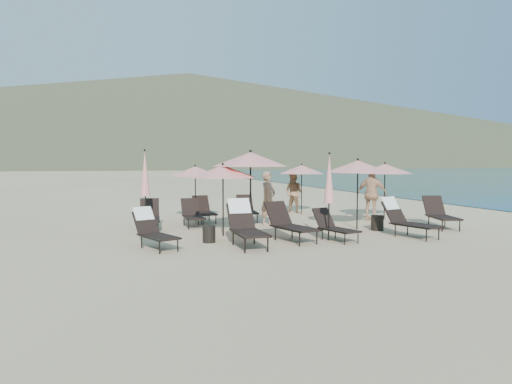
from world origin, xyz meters
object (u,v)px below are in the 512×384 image
object	(u,v)px
umbrella_open_1	(251,159)
beachgoer_a	(268,198)
umbrella_open_4	(302,169)
umbrella_open_5	(385,169)
lounger_1	(246,224)
umbrella_open_3	(195,171)
umbrella_closed_0	(329,179)
lounger_3	(334,226)
lounger_6	(150,216)
lounger_5	(440,214)
beachgoer_b	(294,193)
lounger_4	(406,218)
lounger_0	(153,229)
lounger_9	(247,209)
side_table_1	(377,223)
umbrella_open_2	(358,166)
beachgoer_c	(372,194)
umbrella_closed_1	(145,174)
umbrella_open_0	(223,171)
lounger_8	(204,210)
side_table_0	(209,234)
lounger_7	(192,214)
lounger_2	(290,223)

from	to	relation	value
umbrella_open_1	beachgoer_a	distance (m)	2.33
umbrella_open_4	umbrella_open_5	bearing A→B (deg)	-51.97
lounger_1	umbrella_open_3	world-z (taller)	umbrella_open_3
umbrella_closed_0	lounger_3	bearing A→B (deg)	-8.09
lounger_6	umbrella_open_1	xyz separation A→B (m)	(2.76, -1.86, 1.79)
lounger_5	umbrella_open_1	world-z (taller)	umbrella_open_1
lounger_1	beachgoer_b	xyz separation A→B (m)	(4.31, 6.61, 0.26)
beachgoer_a	lounger_1	bearing A→B (deg)	-153.99
lounger_1	umbrella_open_4	world-z (taller)	umbrella_open_4
lounger_4	umbrella_closed_0	size ratio (longest dim) A/B	0.77
lounger_0	umbrella_open_1	distance (m)	3.87
lounger_9	side_table_1	bearing A→B (deg)	-40.73
lounger_0	lounger_1	bearing A→B (deg)	-30.28
umbrella_open_2	beachgoer_c	distance (m)	2.57
umbrella_closed_1	beachgoer_b	bearing A→B (deg)	25.08
lounger_0	umbrella_open_2	bearing A→B (deg)	-8.60
lounger_3	umbrella_open_0	distance (m)	3.53
lounger_8	umbrella_open_0	world-z (taller)	umbrella_open_0
lounger_5	umbrella_closed_0	bearing A→B (deg)	-150.77
side_table_0	beachgoer_b	xyz separation A→B (m)	(5.08, 5.80, 0.60)
umbrella_open_4	umbrella_open_3	bearing A→B (deg)	-172.60
lounger_5	umbrella_open_3	size ratio (longest dim) A/B	0.92
lounger_1	lounger_7	xyz separation A→B (m)	(-0.51, 4.03, -0.15)
lounger_4	lounger_8	xyz separation A→B (m)	(-4.73, 5.14, -0.11)
lounger_5	umbrella_closed_1	world-z (taller)	umbrella_closed_1
umbrella_open_1	umbrella_open_2	bearing A→B (deg)	-5.78
lounger_7	umbrella_open_2	bearing A→B (deg)	-23.44
lounger_1	lounger_2	size ratio (longest dim) A/B	1.01
lounger_3	umbrella_closed_0	world-z (taller)	umbrella_closed_0
lounger_6	lounger_8	bearing A→B (deg)	38.30
lounger_9	beachgoer_b	world-z (taller)	beachgoer_b
umbrella_open_3	umbrella_closed_1	bearing A→B (deg)	-135.59
lounger_1	umbrella_open_5	world-z (taller)	umbrella_open_5
umbrella_closed_1	umbrella_open_4	bearing A→B (deg)	21.54
side_table_0	lounger_7	bearing A→B (deg)	85.44
side_table_1	beachgoer_a	xyz separation A→B (m)	(-2.78, 2.31, 0.67)
umbrella_open_0	beachgoer_c	distance (m)	6.30
umbrella_open_1	umbrella_open_5	distance (m)	5.97
lounger_0	lounger_9	bearing A→B (deg)	29.37
umbrella_open_3	lounger_6	bearing A→B (deg)	-136.71
lounger_1	side_table_0	world-z (taller)	lounger_1
umbrella_open_1	umbrella_closed_1	distance (m)	3.37
umbrella_open_3	side_table_0	size ratio (longest dim) A/B	4.42
umbrella_open_1	umbrella_open_5	xyz separation A→B (m)	(5.76, 1.54, -0.36)
lounger_3	umbrella_open_1	distance (m)	3.22
umbrella_open_2	umbrella_open_4	xyz separation A→B (m)	(0.18, 4.58, -0.20)
lounger_4	umbrella_open_3	size ratio (longest dim) A/B	0.93
side_table_0	umbrella_open_2	bearing A→B (deg)	9.12
lounger_3	umbrella_closed_0	size ratio (longest dim) A/B	0.64
lounger_1	umbrella_open_3	bearing A→B (deg)	93.13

